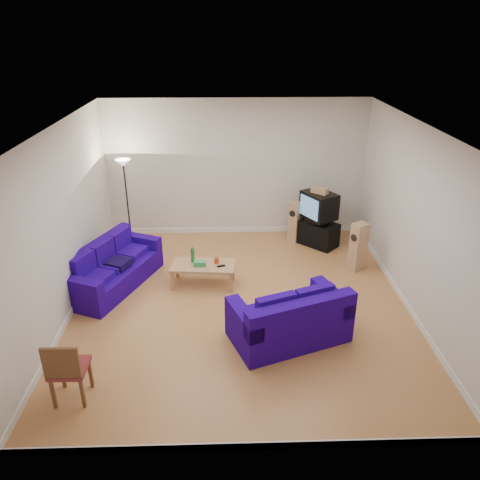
{
  "coord_description": "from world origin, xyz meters",
  "views": [
    {
      "loc": [
        -0.24,
        -7.28,
        4.68
      ],
      "look_at": [
        0.0,
        0.4,
        1.1
      ],
      "focal_mm": 35.0,
      "sensor_mm": 36.0,
      "label": 1
    }
  ],
  "objects_px": {
    "coffee_table": "(203,267)",
    "sofa_loveseat": "(290,322)",
    "sofa_three_seat": "(110,271)",
    "tv_stand": "(317,233)",
    "television": "(319,205)"
  },
  "relations": [
    {
      "from": "coffee_table",
      "to": "sofa_loveseat",
      "type": "bearing_deg",
      "value": -51.02
    },
    {
      "from": "sofa_three_seat",
      "to": "coffee_table",
      "type": "height_order",
      "value": "sofa_three_seat"
    },
    {
      "from": "sofa_loveseat",
      "to": "coffee_table",
      "type": "xyz_separation_m",
      "value": [
        -1.47,
        1.81,
        0.04
      ]
    },
    {
      "from": "sofa_three_seat",
      "to": "tv_stand",
      "type": "bearing_deg",
      "value": 134.37
    },
    {
      "from": "coffee_table",
      "to": "tv_stand",
      "type": "bearing_deg",
      "value": 34.48
    },
    {
      "from": "sofa_loveseat",
      "to": "coffee_table",
      "type": "height_order",
      "value": "sofa_loveseat"
    },
    {
      "from": "tv_stand",
      "to": "television",
      "type": "xyz_separation_m",
      "value": [
        -0.01,
        0.03,
        0.68
      ]
    },
    {
      "from": "sofa_three_seat",
      "to": "sofa_loveseat",
      "type": "distance_m",
      "value": 3.76
    },
    {
      "from": "sofa_loveseat",
      "to": "tv_stand",
      "type": "distance_m",
      "value": 3.73
    },
    {
      "from": "television",
      "to": "coffee_table",
      "type": "bearing_deg",
      "value": -84.53
    },
    {
      "from": "sofa_loveseat",
      "to": "television",
      "type": "distance_m",
      "value": 3.8
    },
    {
      "from": "sofa_three_seat",
      "to": "tv_stand",
      "type": "distance_m",
      "value": 4.67
    },
    {
      "from": "tv_stand",
      "to": "television",
      "type": "distance_m",
      "value": 0.68
    },
    {
      "from": "television",
      "to": "tv_stand",
      "type": "bearing_deg",
      "value": -15.23
    },
    {
      "from": "sofa_three_seat",
      "to": "coffee_table",
      "type": "bearing_deg",
      "value": 111.51
    }
  ]
}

